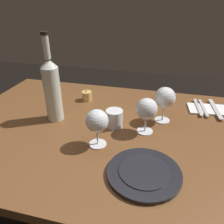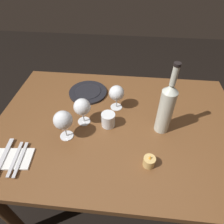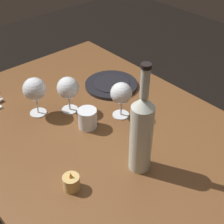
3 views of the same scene
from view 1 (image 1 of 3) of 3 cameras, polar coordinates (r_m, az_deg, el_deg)
The scene contains 12 objects.
dining_table at distance 0.99m, azimuth -2.43°, elevation -8.31°, with size 1.30×0.90×0.74m.
wine_glass_left at distance 0.87m, azimuth 8.90°, elevation 0.66°, with size 0.09×0.09×0.15m.
wine_glass_right at distance 0.79m, azimuth -3.92°, elevation -2.46°, with size 0.08×0.08×0.15m.
wine_glass_centre at distance 0.96m, azimuth 13.48°, elevation 3.52°, with size 0.09×0.09×0.16m.
wine_bottle at distance 0.97m, azimuth -15.24°, elevation 5.85°, with size 0.07×0.07×0.38m.
water_tumbler at distance 0.93m, azimuth 0.61°, elevation -1.91°, with size 0.07×0.07×0.08m.
votive_candle at distance 1.17m, azimuth -6.50°, elevation 4.12°, with size 0.05×0.05×0.07m.
dinner_plate at distance 0.72m, azimuth 8.27°, elevation -15.24°, with size 0.23×0.23×0.02m.
folded_napkin at distance 1.17m, azimuth 23.67°, elevation 0.64°, with size 0.20×0.13×0.01m.
fork_inner at distance 1.16m, azimuth 22.53°, elevation 1.07°, with size 0.03×0.18×0.00m.
fork_outer at distance 1.16m, azimuth 21.32°, elevation 1.21°, with size 0.03×0.18×0.00m.
table_knife at distance 1.17m, azimuth 25.16°, elevation 0.74°, with size 0.04×0.21×0.00m.
Camera 1 is at (0.23, -0.76, 1.25)m, focal length 35.39 mm.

